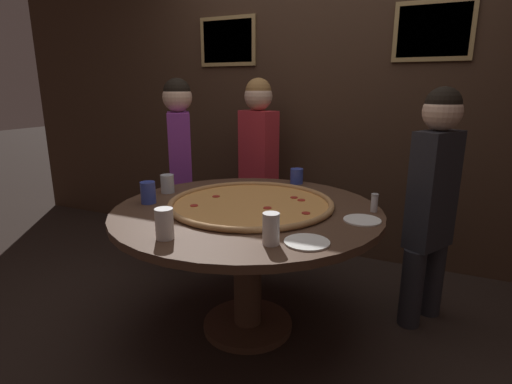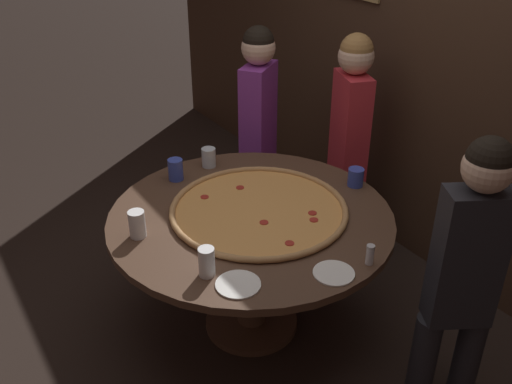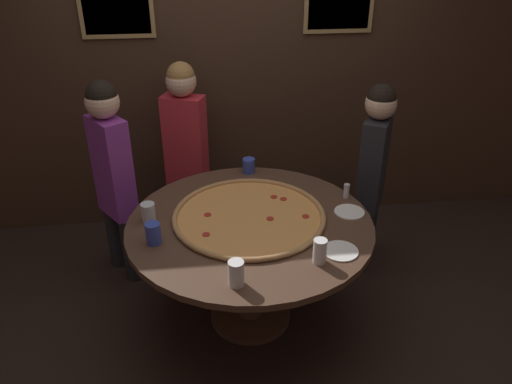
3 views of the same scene
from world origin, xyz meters
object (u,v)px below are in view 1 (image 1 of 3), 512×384
at_px(dining_table, 247,233).
at_px(drink_cup_front_edge, 271,229).
at_px(white_plate_right_side, 307,242).
at_px(diner_side_right, 433,195).
at_px(drink_cup_beside_pizza, 148,193).
at_px(diner_far_right, 258,159).
at_px(drink_cup_far_right, 164,224).
at_px(condiment_shaker, 374,203).
at_px(drink_cup_near_left, 297,176).
at_px(diner_far_left, 180,163).
at_px(giant_pizza, 250,203).
at_px(drink_cup_centre_back, 167,184).
at_px(white_plate_beside_cup, 362,220).

xyz_separation_m(dining_table, drink_cup_front_edge, (0.32, -0.43, 0.21)).
distance_m(drink_cup_front_edge, white_plate_right_side, 0.17).
height_order(white_plate_right_side, diner_side_right, diner_side_right).
xyz_separation_m(drink_cup_beside_pizza, diner_far_right, (0.17, 1.14, 0.02)).
xyz_separation_m(drink_cup_far_right, condiment_shaker, (0.77, 0.77, -0.02)).
bearing_deg(drink_cup_near_left, drink_cup_far_right, -98.77).
distance_m(drink_cup_front_edge, diner_side_right, 1.12).
bearing_deg(drink_cup_far_right, diner_far_right, 99.26).
distance_m(drink_cup_front_edge, diner_far_right, 1.57).
xyz_separation_m(diner_far_left, diner_side_right, (1.78, -0.09, -0.03)).
relative_size(drink_cup_far_right, diner_side_right, 0.10).
bearing_deg(giant_pizza, diner_far_left, 146.76).
xyz_separation_m(dining_table, giant_pizza, (-0.00, 0.05, 0.16)).
xyz_separation_m(drink_cup_centre_back, white_plate_right_side, (1.04, -0.44, -0.05)).
bearing_deg(drink_cup_near_left, drink_cup_front_edge, -76.58).
relative_size(white_plate_right_side, diner_side_right, 0.14).
xyz_separation_m(dining_table, drink_cup_near_left, (0.06, 0.65, 0.20)).
height_order(giant_pizza, drink_cup_far_right, drink_cup_far_right).
relative_size(drink_cup_near_left, condiment_shaker, 1.05).
bearing_deg(white_plate_beside_cup, drink_cup_front_edge, -122.47).
height_order(giant_pizza, condiment_shaker, condiment_shaker).
relative_size(diner_far_left, diner_side_right, 1.04).
relative_size(giant_pizza, drink_cup_centre_back, 8.10).
bearing_deg(drink_cup_front_edge, diner_far_left, 138.62).
bearing_deg(drink_cup_near_left, white_plate_right_side, -68.69).
relative_size(white_plate_right_side, diner_far_right, 0.13).
xyz_separation_m(giant_pizza, drink_cup_near_left, (0.06, 0.60, 0.04)).
bearing_deg(drink_cup_near_left, drink_cup_beside_pizza, -127.18).
height_order(giant_pizza, drink_cup_front_edge, drink_cup_front_edge).
distance_m(dining_table, white_plate_beside_cup, 0.63).
xyz_separation_m(drink_cup_front_edge, diner_far_left, (-1.18, 1.04, 0.01)).
height_order(diner_far_right, diner_side_right, diner_far_right).
bearing_deg(drink_cup_centre_back, dining_table, -8.15).
height_order(drink_cup_far_right, condiment_shaker, drink_cup_far_right).
distance_m(drink_cup_centre_back, diner_side_right, 1.57).
distance_m(drink_cup_beside_pizza, diner_side_right, 1.61).
distance_m(white_plate_beside_cup, condiment_shaker, 0.19).
relative_size(dining_table, white_plate_beside_cup, 7.96).
distance_m(drink_cup_centre_back, drink_cup_far_right, 0.79).
height_order(drink_cup_front_edge, diner_side_right, diner_side_right).
xyz_separation_m(dining_table, white_plate_right_side, (0.45, -0.35, 0.15)).
bearing_deg(drink_cup_far_right, giant_pizza, 78.69).
bearing_deg(white_plate_beside_cup, drink_cup_near_left, 131.97).
relative_size(drink_cup_near_left, drink_cup_centre_back, 0.90).
distance_m(drink_cup_near_left, drink_cup_front_edge, 1.11).
relative_size(drink_cup_front_edge, drink_cup_far_right, 1.00).
distance_m(giant_pizza, drink_cup_near_left, 0.61).
height_order(drink_cup_front_edge, white_plate_beside_cup, drink_cup_front_edge).
distance_m(drink_cup_near_left, condiment_shaker, 0.72).
bearing_deg(diner_far_left, drink_cup_beside_pizza, 166.99).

